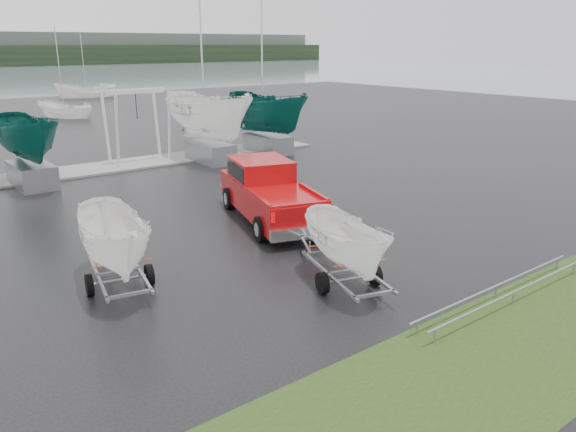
{
  "coord_description": "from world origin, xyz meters",
  "views": [
    {
      "loc": [
        -8.72,
        -16.6,
        6.47
      ],
      "look_at": [
        1.81,
        -3.09,
        1.2
      ],
      "focal_mm": 35.0,
      "sensor_mm": 36.0,
      "label": 1
    }
  ],
  "objects": [
    {
      "name": "grass_verge",
      "position": [
        0.0,
        -11.0,
        0.0
      ],
      "size": [
        40.0,
        40.0,
        0.0
      ],
      "primitive_type": "plane",
      "color": "#1F3113",
      "rests_on": "ground"
    },
    {
      "name": "keelboat_2",
      "position": [
        7.18,
        11.0,
        4.6
      ],
      "size": [
        2.89,
        3.2,
        11.08
      ],
      "color": "gray",
      "rests_on": "ground"
    },
    {
      "name": "moored_boat_3",
      "position": [
        15.33,
        55.29,
        0.0
      ],
      "size": [
        3.4,
        3.34,
        11.7
      ],
      "rotation": [
        0.0,
        0.0,
        4.49
      ],
      "color": "white",
      "rests_on": "ground"
    },
    {
      "name": "keelboat_1",
      "position": [
        -2.37,
        11.2,
        3.68
      ],
      "size": [
        2.32,
        3.2,
        7.28
      ],
      "color": "gray",
      "rests_on": "ground"
    },
    {
      "name": "trailer_parked",
      "position": [
        -3.62,
        -2.44,
        2.75
      ],
      "size": [
        2.05,
        3.77,
        5.07
      ],
      "rotation": [
        0.0,
        0.0,
        -0.21
      ],
      "color": "gray",
      "rests_on": "ground"
    },
    {
      "name": "ground_plane",
      "position": [
        0.0,
        0.0,
        0.0
      ],
      "size": [
        120.0,
        120.0,
        0.0
      ],
      "primitive_type": "plane",
      "color": "black",
      "rests_on": "ground"
    },
    {
      "name": "pickup_truck",
      "position": [
        3.41,
        0.25,
        1.14
      ],
      "size": [
        4.09,
        6.94,
        2.19
      ],
      "rotation": [
        0.0,
        0.0,
        -0.3
      ],
      "color": "#9E080B",
      "rests_on": "ground"
    },
    {
      "name": "moored_boat_2",
      "position": [
        6.93,
        36.74,
        0.01
      ],
      "size": [
        3.1,
        3.13,
        11.01
      ],
      "rotation": [
        0.0,
        0.0,
        3.64
      ],
      "color": "white",
      "rests_on": "ground"
    },
    {
      "name": "keelboat_3",
      "position": [
        11.44,
        11.3,
        4.23
      ],
      "size": [
        2.66,
        3.2,
        10.83
      ],
      "color": "gray",
      "rests_on": "ground"
    },
    {
      "name": "trailer_hitched",
      "position": [
        1.37,
        -6.26,
        2.46
      ],
      "size": [
        2.2,
        3.79,
        4.51
      ],
      "rotation": [
        0.0,
        0.0,
        -0.3
      ],
      "color": "gray",
      "rests_on": "ground"
    },
    {
      "name": "boat_hoist",
      "position": [
        3.82,
        13.0,
        2.67
      ],
      "size": [
        3.3,
        2.18,
        4.12
      ],
      "color": "silver",
      "rests_on": "ground"
    },
    {
      "name": "mast_rack_2",
      "position": [
        4.0,
        -9.5,
        0.35
      ],
      "size": [
        7.0,
        0.56,
        0.06
      ],
      "color": "gray",
      "rests_on": "ground"
    },
    {
      "name": "dock",
      "position": [
        0.0,
        13.0,
        0.05
      ],
      "size": [
        30.0,
        3.0,
        0.12
      ],
      "primitive_type": "cube",
      "color": "gray",
      "rests_on": "ground"
    }
  ]
}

